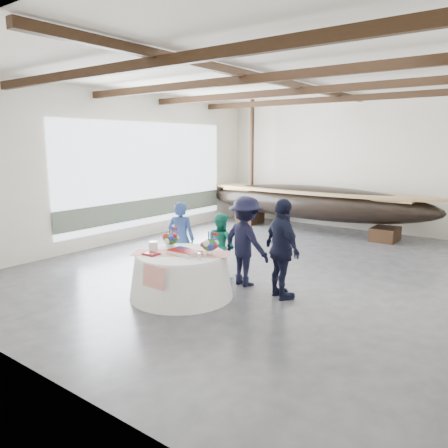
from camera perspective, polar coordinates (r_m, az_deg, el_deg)
The scene contains 14 objects.
floor at distance 10.67m, azimuth 5.33°, elevation -5.67°, with size 10.00×12.00×0.01m, color #3D3D42.
wall_back at distance 15.70m, azimuth 17.11°, elevation 7.47°, with size 10.00×0.02×4.50m, color silver.
wall_front at distance 6.03m, azimuth -25.63°, elevation 2.60°, with size 10.00×0.02×4.50m, color silver.
wall_left at distance 13.55m, azimuth -12.97°, elevation 7.24°, with size 0.02×12.00×4.50m, color silver.
ceiling at distance 10.36m, azimuth 5.78°, elevation 18.99°, with size 10.00×12.00×0.01m, color white.
pavilion_structure at distance 10.99m, azimuth 8.01°, elevation 15.84°, with size 9.80×11.76×4.50m.
open_bay at distance 14.21m, azimuth -9.68°, elevation 5.79°, with size 0.03×7.00×3.20m.
longboat_display at distance 15.06m, azimuth 11.38°, elevation 2.81°, with size 8.31×1.66×1.56m.
banquet_table at distance 8.63m, azimuth -5.61°, elevation -6.62°, with size 2.02×2.02×0.86m.
tabletop_items at distance 8.58m, azimuth -5.17°, elevation -2.71°, with size 1.88×1.43×0.40m.
guest_woman_blue at distance 9.86m, azimuth -5.64°, elevation -1.94°, with size 0.62×0.41×1.70m, color navy.
guest_woman_teal at distance 9.64m, azimuth -0.41°, elevation -2.86°, with size 0.72×0.56×1.47m, color #1B8E70.
guest_man_left at distance 9.16m, azimuth 2.85°, elevation -2.25°, with size 1.22×0.70×1.89m, color black.
guest_man_right at distance 8.42m, azimuth 7.61°, elevation -3.29°, with size 1.14×0.47×1.95m, color black.
Camera 1 is at (5.32, -8.76, 2.98)m, focal length 35.00 mm.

